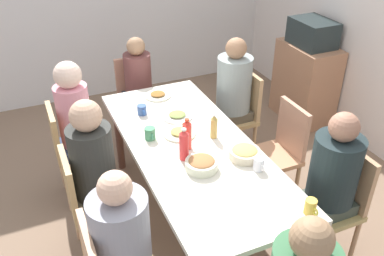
{
  "coord_description": "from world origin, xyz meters",
  "views": [
    {
      "loc": [
        2.38,
        -1.04,
        2.5
      ],
      "look_at": [
        0.0,
        0.0,
        0.91
      ],
      "focal_mm": 38.96,
      "sensor_mm": 36.0,
      "label": 1
    }
  ],
  "objects_px": {
    "person_4": "(123,242)",
    "bottle_1": "(187,135)",
    "chair_5": "(70,148)",
    "person_5": "(77,121)",
    "cup_0": "(142,110)",
    "side_cabinet": "(305,83)",
    "chair_1": "(87,200)",
    "cup_3": "(259,164)",
    "chair_7": "(280,148)",
    "cup_2": "(311,207)",
    "chair_3": "(240,111)",
    "chair_6": "(137,95)",
    "bottle_2": "(184,145)",
    "cup_1": "(150,134)",
    "bottle_0": "(214,127)",
    "plate_2": "(179,133)",
    "dining_table": "(192,154)",
    "bowl_1": "(202,164)",
    "person_6": "(139,83)",
    "bowl_0": "(245,153)",
    "chair_0": "(336,199)",
    "person_0": "(332,177)",
    "person_3": "(233,90)",
    "plate_1": "(177,116)",
    "microwave": "(313,33)",
    "plate_0": "(158,95)",
    "person_1": "(95,168)"
  },
  "relations": [
    {
      "from": "dining_table",
      "to": "cup_1",
      "type": "bearing_deg",
      "value": -128.39
    },
    {
      "from": "person_0",
      "to": "chair_0",
      "type": "bearing_deg",
      "value": 90.0
    },
    {
      "from": "chair_3",
      "to": "plate_1",
      "type": "relative_size",
      "value": 3.55
    },
    {
      "from": "bottle_0",
      "to": "bottle_2",
      "type": "xyz_separation_m",
      "value": [
        0.17,
        -0.32,
        0.02
      ]
    },
    {
      "from": "bowl_0",
      "to": "cup_3",
      "type": "distance_m",
      "value": 0.17
    },
    {
      "from": "person_5",
      "to": "cup_3",
      "type": "xyz_separation_m",
      "value": [
        1.17,
        1.03,
        0.05
      ]
    },
    {
      "from": "chair_1",
      "to": "cup_3",
      "type": "height_order",
      "value": "chair_1"
    },
    {
      "from": "bottle_2",
      "to": "microwave",
      "type": "xyz_separation_m",
      "value": [
        -1.23,
        2.02,
        0.16
      ]
    },
    {
      "from": "chair_0",
      "to": "chair_7",
      "type": "xyz_separation_m",
      "value": [
        -0.71,
        0.0,
        0.0
      ]
    },
    {
      "from": "cup_3",
      "to": "bottle_2",
      "type": "bearing_deg",
      "value": -127.98
    },
    {
      "from": "person_6",
      "to": "side_cabinet",
      "type": "xyz_separation_m",
      "value": [
        0.26,
        1.9,
        -0.24
      ]
    },
    {
      "from": "chair_7",
      "to": "person_5",
      "type": "bearing_deg",
      "value": -114.59
    },
    {
      "from": "cup_1",
      "to": "bottle_1",
      "type": "distance_m",
      "value": 0.32
    },
    {
      "from": "person_4",
      "to": "bottle_1",
      "type": "distance_m",
      "value": 0.98
    },
    {
      "from": "chair_0",
      "to": "person_6",
      "type": "height_order",
      "value": "person_6"
    },
    {
      "from": "chair_1",
      "to": "cup_3",
      "type": "xyz_separation_m",
      "value": [
        0.46,
        1.12,
        0.3
      ]
    },
    {
      "from": "chair_5",
      "to": "person_5",
      "type": "height_order",
      "value": "person_5"
    },
    {
      "from": "plate_0",
      "to": "cup_1",
      "type": "bearing_deg",
      "value": -24.14
    },
    {
      "from": "person_3",
      "to": "cup_0",
      "type": "height_order",
      "value": "person_3"
    },
    {
      "from": "person_0",
      "to": "person_4",
      "type": "height_order",
      "value": "person_0"
    },
    {
      "from": "chair_3",
      "to": "cup_0",
      "type": "height_order",
      "value": "chair_3"
    },
    {
      "from": "chair_0",
      "to": "person_6",
      "type": "xyz_separation_m",
      "value": [
        -2.06,
        -0.82,
        0.18
      ]
    },
    {
      "from": "person_3",
      "to": "cup_2",
      "type": "bearing_deg",
      "value": -12.8
    },
    {
      "from": "person_6",
      "to": "plate_2",
      "type": "xyz_separation_m",
      "value": [
        1.17,
        -0.03,
        0.09
      ]
    },
    {
      "from": "plate_2",
      "to": "bowl_0",
      "type": "height_order",
      "value": "bowl_0"
    },
    {
      "from": "chair_1",
      "to": "plate_2",
      "type": "relative_size",
      "value": 3.58
    },
    {
      "from": "person_4",
      "to": "bowl_0",
      "type": "bearing_deg",
      "value": 112.09
    },
    {
      "from": "chair_5",
      "to": "bowl_1",
      "type": "distance_m",
      "value": 1.3
    },
    {
      "from": "cup_0",
      "to": "bottle_2",
      "type": "relative_size",
      "value": 0.45
    },
    {
      "from": "dining_table",
      "to": "bowl_1",
      "type": "bearing_deg",
      "value": -10.99
    },
    {
      "from": "cup_0",
      "to": "bottle_0",
      "type": "height_order",
      "value": "bottle_0"
    },
    {
      "from": "chair_7",
      "to": "cup_2",
      "type": "relative_size",
      "value": 8.41
    },
    {
      "from": "person_1",
      "to": "bowl_1",
      "type": "distance_m",
      "value": 0.74
    },
    {
      "from": "cup_3",
      "to": "cup_1",
      "type": "bearing_deg",
      "value": -140.27
    },
    {
      "from": "cup_3",
      "to": "chair_1",
      "type": "bearing_deg",
      "value": -112.53
    },
    {
      "from": "chair_3",
      "to": "person_4",
      "type": "relative_size",
      "value": 0.73
    },
    {
      "from": "dining_table",
      "to": "chair_0",
      "type": "height_order",
      "value": "chair_0"
    },
    {
      "from": "person_6",
      "to": "person_3",
      "type": "bearing_deg",
      "value": 48.76
    },
    {
      "from": "person_0",
      "to": "cup_0",
      "type": "relative_size",
      "value": 10.95
    },
    {
      "from": "chair_3",
      "to": "bowl_0",
      "type": "bearing_deg",
      "value": -28.19
    },
    {
      "from": "person_6",
      "to": "chair_0",
      "type": "bearing_deg",
      "value": 21.71
    },
    {
      "from": "chair_1",
      "to": "cup_1",
      "type": "bearing_deg",
      "value": 110.13
    },
    {
      "from": "cup_0",
      "to": "side_cabinet",
      "type": "relative_size",
      "value": 0.13
    },
    {
      "from": "cup_2",
      "to": "cup_3",
      "type": "distance_m",
      "value": 0.5
    },
    {
      "from": "person_3",
      "to": "bowl_1",
      "type": "relative_size",
      "value": 5.56
    },
    {
      "from": "person_5",
      "to": "bottle_2",
      "type": "bearing_deg",
      "value": 35.71
    },
    {
      "from": "chair_1",
      "to": "chair_5",
      "type": "height_order",
      "value": "same"
    },
    {
      "from": "chair_6",
      "to": "bottle_2",
      "type": "xyz_separation_m",
      "value": [
        1.58,
        -0.12,
        0.37
      ]
    },
    {
      "from": "dining_table",
      "to": "person_3",
      "type": "bearing_deg",
      "value": 134.11
    },
    {
      "from": "chair_1",
      "to": "cup_0",
      "type": "relative_size",
      "value": 7.98
    }
  ]
}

